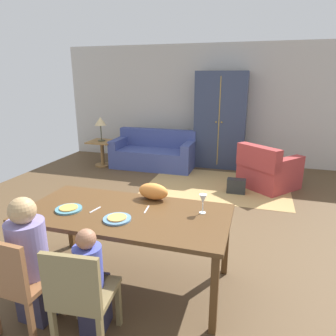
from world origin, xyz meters
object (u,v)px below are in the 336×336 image
at_px(plate_near_child, 117,219).
at_px(armchair, 267,171).
at_px(couch, 154,154).
at_px(armoire, 221,120).
at_px(side_table, 102,150).
at_px(dining_table, 126,218).
at_px(plate_near_man, 69,209).
at_px(wine_glass, 203,200).
at_px(cat, 153,191).
at_px(handbag, 236,186).
at_px(person_man, 34,264).
at_px(dining_chair_man, 18,279).
at_px(dining_chair_child, 80,293).
at_px(table_lamp, 100,122).
at_px(person_child, 92,285).

relative_size(plate_near_child, armchair, 0.21).
height_order(couch, armoire, armoire).
bearing_deg(side_table, dining_table, -58.49).
relative_size(plate_near_man, side_table, 0.43).
xyz_separation_m(wine_glass, cat, (-0.55, 0.19, -0.05)).
bearing_deg(wine_glass, cat, 161.13).
xyz_separation_m(dining_table, couch, (-1.09, 3.94, -0.39)).
distance_m(couch, handbag, 2.26).
height_order(person_man, side_table, person_man).
distance_m(dining_chair_man, dining_chair_child, 0.55).
bearing_deg(plate_near_child, cat, 74.70).
bearing_deg(plate_near_man, table_lamp, 114.35).
bearing_deg(person_man, armoire, 80.47).
xyz_separation_m(dining_chair_child, armoire, (0.31, 5.25, 0.56)).
bearing_deg(plate_near_man, dining_chair_child, -52.48).
relative_size(dining_chair_man, table_lamp, 1.61).
bearing_deg(table_lamp, dining_table, -58.49).
bearing_deg(person_child, armchair, 70.66).
xyz_separation_m(dining_chair_man, armchair, (1.90, 4.06, -0.17)).
bearing_deg(dining_chair_man, couch, 96.56).
relative_size(cat, handbag, 1.00).
bearing_deg(person_child, handbag, 76.09).
bearing_deg(handbag, dining_chair_child, -103.11).
height_order(cat, side_table, cat).
relative_size(plate_near_child, person_man, 0.23).
height_order(plate_near_man, dining_chair_child, dining_chair_child).
xyz_separation_m(dining_table, handbag, (0.85, 2.78, -0.56)).
relative_size(wine_glass, dining_chair_child, 0.21).
distance_m(dining_table, plate_near_child, 0.20).
bearing_deg(dining_table, armoire, 85.89).
height_order(dining_chair_man, handbag, dining_chair_man).
relative_size(person_man, handbag, 3.47).
bearing_deg(table_lamp, armchair, -6.96).
xyz_separation_m(dining_chair_man, person_man, (0.01, 0.18, 0.02)).
bearing_deg(person_man, couch, 96.88).
height_order(side_table, handbag, side_table).
xyz_separation_m(couch, table_lamp, (-1.17, -0.26, 0.71)).
xyz_separation_m(armchair, table_lamp, (-3.62, 0.44, 0.69)).
distance_m(cat, table_lamp, 4.09).
height_order(couch, side_table, couch).
height_order(plate_near_child, person_man, person_man).
height_order(dining_table, plate_near_child, plate_near_child).
xyz_separation_m(person_man, armchair, (1.90, 3.89, -0.19)).
relative_size(armchair, armoire, 0.57).
xyz_separation_m(plate_near_child, table_lamp, (-2.25, 3.86, 0.24)).
relative_size(person_child, cat, 2.89).
bearing_deg(person_man, plate_near_man, 90.20).
relative_size(table_lamp, handbag, 1.69).
relative_size(dining_table, couch, 1.07).
height_order(wine_glass, cat, wine_glass).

